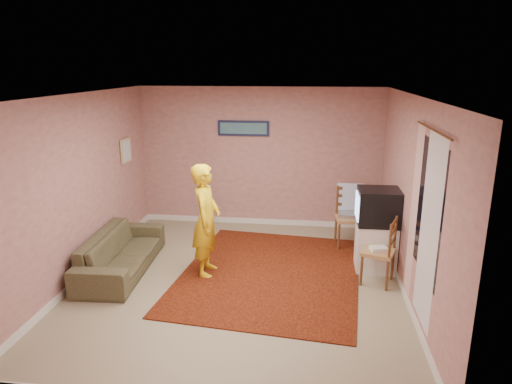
# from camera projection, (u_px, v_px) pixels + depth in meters

# --- Properties ---
(ground) EXTENTS (5.00, 5.00, 0.00)m
(ground) POSITION_uv_depth(u_px,v_px,m) (239.00, 282.00, 6.46)
(ground) COLOR gray
(ground) RESTS_ON ground
(wall_back) EXTENTS (4.50, 0.02, 2.60)m
(wall_back) POSITION_uv_depth(u_px,v_px,m) (260.00, 158.00, 8.51)
(wall_back) COLOR tan
(wall_back) RESTS_ON ground
(wall_front) EXTENTS (4.50, 0.02, 2.60)m
(wall_front) POSITION_uv_depth(u_px,v_px,m) (189.00, 276.00, 3.73)
(wall_front) COLOR tan
(wall_front) RESTS_ON ground
(wall_left) EXTENTS (0.02, 5.00, 2.60)m
(wall_left) POSITION_uv_depth(u_px,v_px,m) (80.00, 188.00, 6.38)
(wall_left) COLOR tan
(wall_left) RESTS_ON ground
(wall_right) EXTENTS (0.02, 5.00, 2.60)m
(wall_right) POSITION_uv_depth(u_px,v_px,m) (411.00, 200.00, 5.85)
(wall_right) COLOR tan
(wall_right) RESTS_ON ground
(ceiling) EXTENTS (4.50, 5.00, 0.02)m
(ceiling) POSITION_uv_depth(u_px,v_px,m) (237.00, 95.00, 5.77)
(ceiling) COLOR silver
(ceiling) RESTS_ON wall_back
(baseboard_back) EXTENTS (4.50, 0.02, 0.10)m
(baseboard_back) POSITION_uv_depth(u_px,v_px,m) (260.00, 221.00, 8.83)
(baseboard_back) COLOR silver
(baseboard_back) RESTS_ON ground
(baseboard_left) EXTENTS (0.02, 5.00, 0.10)m
(baseboard_left) POSITION_uv_depth(u_px,v_px,m) (89.00, 270.00, 6.72)
(baseboard_left) COLOR silver
(baseboard_left) RESTS_ON ground
(baseboard_right) EXTENTS (0.02, 5.00, 0.10)m
(baseboard_right) POSITION_uv_depth(u_px,v_px,m) (402.00, 288.00, 6.18)
(baseboard_right) COLOR silver
(baseboard_right) RESTS_ON ground
(window) EXTENTS (0.01, 1.10, 1.50)m
(window) POSITION_uv_depth(u_px,v_px,m) (429.00, 210.00, 4.95)
(window) COLOR black
(window) RESTS_ON wall_right
(curtain_sheer) EXTENTS (0.01, 0.75, 2.10)m
(curtain_sheer) POSITION_uv_depth(u_px,v_px,m) (429.00, 232.00, 4.86)
(curtain_sheer) COLOR silver
(curtain_sheer) RESTS_ON wall_right
(curtain_floral) EXTENTS (0.01, 0.35, 2.10)m
(curtain_floral) POSITION_uv_depth(u_px,v_px,m) (414.00, 212.00, 5.53)
(curtain_floral) COLOR #F3E6CF
(curtain_floral) RESTS_ON wall_right
(curtain_rod) EXTENTS (0.02, 1.40, 0.02)m
(curtain_rod) POSITION_uv_depth(u_px,v_px,m) (433.00, 130.00, 4.72)
(curtain_rod) COLOR brown
(curtain_rod) RESTS_ON wall_right
(picture_back) EXTENTS (0.95, 0.04, 0.28)m
(picture_back) POSITION_uv_depth(u_px,v_px,m) (243.00, 128.00, 8.36)
(picture_back) COLOR #15183A
(picture_back) RESTS_ON wall_back
(picture_left) EXTENTS (0.04, 0.38, 0.42)m
(picture_left) POSITION_uv_depth(u_px,v_px,m) (126.00, 150.00, 7.84)
(picture_left) COLOR tan
(picture_left) RESTS_ON wall_left
(area_rug) EXTENTS (2.84, 3.41, 0.02)m
(area_rug) POSITION_uv_depth(u_px,v_px,m) (271.00, 273.00, 6.72)
(area_rug) COLOR black
(area_rug) RESTS_ON ground
(tv_cabinet) EXTENTS (0.57, 0.52, 0.72)m
(tv_cabinet) POSITION_uv_depth(u_px,v_px,m) (375.00, 246.00, 6.78)
(tv_cabinet) COLOR white
(tv_cabinet) RESTS_ON ground
(crt_tv) EXTENTS (0.61, 0.54, 0.52)m
(crt_tv) POSITION_uv_depth(u_px,v_px,m) (378.00, 207.00, 6.62)
(crt_tv) COLOR black
(crt_tv) RESTS_ON tv_cabinet
(chair_a) EXTENTS (0.50, 0.48, 0.55)m
(chair_a) POSITION_uv_depth(u_px,v_px,m) (350.00, 211.00, 7.59)
(chair_a) COLOR #A98552
(chair_a) RESTS_ON ground
(dvd_player) EXTENTS (0.41, 0.32, 0.07)m
(dvd_player) POSITION_uv_depth(u_px,v_px,m) (350.00, 215.00, 7.61)
(dvd_player) COLOR #A5A5A9
(dvd_player) RESTS_ON chair_a
(blue_throw) EXTENTS (0.44, 0.06, 0.46)m
(blue_throw) POSITION_uv_depth(u_px,v_px,m) (350.00, 197.00, 7.72)
(blue_throw) COLOR #98C0F8
(blue_throw) RESTS_ON chair_a
(chair_b) EXTENTS (0.53, 0.55, 0.52)m
(chair_b) POSITION_uv_depth(u_px,v_px,m) (379.00, 244.00, 6.30)
(chair_b) COLOR #A98552
(chair_b) RESTS_ON ground
(game_console) EXTENTS (0.26, 0.22, 0.05)m
(game_console) POSITION_uv_depth(u_px,v_px,m) (379.00, 249.00, 6.32)
(game_console) COLOR white
(game_console) RESTS_ON chair_b
(sofa) EXTENTS (0.89, 2.03, 0.58)m
(sofa) POSITION_uv_depth(u_px,v_px,m) (121.00, 252.00, 6.77)
(sofa) COLOR brown
(sofa) RESTS_ON ground
(person) EXTENTS (0.40, 0.60, 1.65)m
(person) POSITION_uv_depth(u_px,v_px,m) (206.00, 220.00, 6.53)
(person) COLOR yellow
(person) RESTS_ON ground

